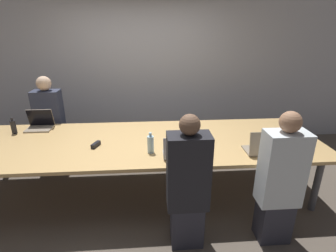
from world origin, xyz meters
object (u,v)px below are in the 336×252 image
at_px(person_near_right, 280,182).
at_px(cup_near_midright, 203,151).
at_px(person_near_midright, 188,186).
at_px(stapler, 96,145).
at_px(bottle_far_left, 13,127).
at_px(laptop_near_midright, 179,151).
at_px(person_far_left, 51,123).
at_px(cup_near_right, 286,148).
at_px(laptop_far_left, 40,123).
at_px(laptop_near_right, 263,147).
at_px(bottle_near_midright, 151,144).

xyz_separation_m(person_near_right, cup_near_midright, (-0.66, 0.48, 0.12)).
distance_m(person_near_midright, stapler, 1.27).
xyz_separation_m(bottle_far_left, laptop_near_midright, (2.12, -0.84, -0.02)).
height_order(person_far_left, person_near_right, person_far_left).
xyz_separation_m(cup_near_right, stapler, (-2.19, 0.31, -0.02)).
xyz_separation_m(cup_near_midright, stapler, (-1.24, 0.30, -0.02)).
bearing_deg(cup_near_midright, stapler, 166.24).
xyz_separation_m(bottle_far_left, stapler, (1.16, -0.50, -0.07)).
height_order(cup_near_right, person_near_midright, person_near_midright).
relative_size(laptop_far_left, laptop_near_midright, 0.98).
relative_size(cup_near_right, person_near_midright, 0.07).
relative_size(laptop_near_right, stapler, 2.29).
relative_size(laptop_far_left, stapler, 2.21).
relative_size(bottle_far_left, laptop_near_right, 0.62).
bearing_deg(person_near_right, bottle_near_midright, -25.14).
xyz_separation_m(person_near_right, laptop_near_midright, (-0.94, 0.44, 0.15)).
xyz_separation_m(laptop_far_left, laptop_near_midright, (1.85, -1.01, -0.00)).
bearing_deg(cup_near_right, bottle_far_left, 166.46).
relative_size(bottle_far_left, person_near_right, 0.16).
distance_m(laptop_near_right, cup_near_midright, 0.67).
relative_size(laptop_far_left, person_near_midright, 0.25).
bearing_deg(bottle_near_midright, laptop_far_left, 150.59).
distance_m(person_far_left, bottle_far_left, 0.63).
distance_m(person_near_midright, bottle_near_midright, 0.70).
distance_m(person_near_right, cup_near_midright, 0.83).
xyz_separation_m(person_far_left, bottle_near_midright, (1.54, -1.25, 0.17)).
bearing_deg(laptop_far_left, cup_near_right, -17.57).
bearing_deg(laptop_near_midright, bottle_far_left, -21.68).
xyz_separation_m(laptop_near_midright, bottle_near_midright, (-0.31, 0.14, 0.03)).
xyz_separation_m(bottle_far_left, cup_near_right, (3.35, -0.81, -0.05)).
height_order(laptop_far_left, laptop_near_right, laptop_near_right).
bearing_deg(laptop_near_right, stapler, -9.69).
bearing_deg(stapler, laptop_near_right, 13.15).
bearing_deg(laptop_near_midright, bottle_near_midright, -25.02).
bearing_deg(stapler, person_far_left, 153.20).
height_order(laptop_far_left, laptop_near_midright, laptop_far_left).
bearing_deg(stapler, cup_near_midright, 9.08).
bearing_deg(laptop_near_midright, person_near_right, 154.82).
xyz_separation_m(person_near_midright, stapler, (-1.00, 0.78, 0.11)).
height_order(bottle_far_left, person_near_midright, person_near_midright).
xyz_separation_m(person_far_left, laptop_near_right, (2.79, -1.37, 0.15)).
height_order(laptop_far_left, person_far_left, person_far_left).
bearing_deg(person_far_left, laptop_far_left, -89.10).
relative_size(person_near_midright, cup_near_midright, 16.12).
distance_m(person_far_left, stapler, 1.38).
bearing_deg(bottle_far_left, person_far_left, 63.74).
bearing_deg(cup_near_midright, laptop_far_left, 155.47).
distance_m(laptop_far_left, person_near_midright, 2.38).
relative_size(laptop_near_midright, bottle_near_midright, 1.47).
bearing_deg(laptop_near_right, cup_near_midright, -1.87).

